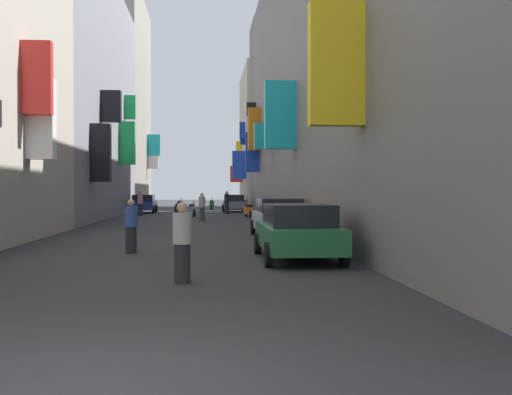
{
  "coord_description": "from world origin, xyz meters",
  "views": [
    {
      "loc": [
        1.17,
        -5.03,
        1.85
      ],
      "look_at": [
        3.6,
        22.56,
        1.46
      ],
      "focal_mm": 40.01,
      "sensor_mm": 36.0,
      "label": 1
    }
  ],
  "objects_px": {
    "scooter_green": "(212,205)",
    "pedestrian_near_right": "(182,243)",
    "parked_car_grey": "(234,203)",
    "parked_car_silver": "(279,217)",
    "parked_car_black": "(235,201)",
    "pedestrian_far_away": "(202,207)",
    "scooter_blue": "(180,206)",
    "parked_car_green": "(298,231)",
    "pedestrian_near_left": "(140,203)",
    "pedestrian_crossing": "(131,226)",
    "scooter_silver": "(192,210)",
    "parked_car_blue": "(144,203)",
    "scooter_black": "(178,209)",
    "scooter_orange": "(248,210)",
    "pedestrian_mid_street": "(227,203)"
  },
  "relations": [
    {
      "from": "scooter_black",
      "to": "pedestrian_mid_street",
      "type": "xyz_separation_m",
      "value": [
        3.47,
        2.76,
        0.41
      ]
    },
    {
      "from": "pedestrian_near_left",
      "to": "pedestrian_near_right",
      "type": "xyz_separation_m",
      "value": [
        4.14,
        -29.27,
        -0.11
      ]
    },
    {
      "from": "scooter_blue",
      "to": "pedestrian_far_away",
      "type": "xyz_separation_m",
      "value": [
        1.98,
        -16.04,
        0.36
      ]
    },
    {
      "from": "scooter_green",
      "to": "pedestrian_near_right",
      "type": "relative_size",
      "value": 1.16
    },
    {
      "from": "scooter_blue",
      "to": "scooter_black",
      "type": "bearing_deg",
      "value": -88.24
    },
    {
      "from": "scooter_black",
      "to": "pedestrian_crossing",
      "type": "relative_size",
      "value": 1.24
    },
    {
      "from": "scooter_blue",
      "to": "pedestrian_crossing",
      "type": "relative_size",
      "value": 1.2
    },
    {
      "from": "parked_car_black",
      "to": "scooter_orange",
      "type": "bearing_deg",
      "value": -89.76
    },
    {
      "from": "parked_car_black",
      "to": "pedestrian_far_away",
      "type": "height_order",
      "value": "pedestrian_far_away"
    },
    {
      "from": "scooter_silver",
      "to": "scooter_orange",
      "type": "distance_m",
      "value": 4.01
    },
    {
      "from": "parked_car_green",
      "to": "pedestrian_near_right",
      "type": "distance_m",
      "value": 4.5
    },
    {
      "from": "parked_car_silver",
      "to": "scooter_silver",
      "type": "bearing_deg",
      "value": 102.29
    },
    {
      "from": "parked_car_grey",
      "to": "scooter_black",
      "type": "xyz_separation_m",
      "value": [
        -4.23,
        -7.33,
        -0.28
      ]
    },
    {
      "from": "parked_car_grey",
      "to": "pedestrian_crossing",
      "type": "relative_size",
      "value": 2.5
    },
    {
      "from": "parked_car_grey",
      "to": "pedestrian_near_left",
      "type": "relative_size",
      "value": 2.19
    },
    {
      "from": "parked_car_silver",
      "to": "parked_car_black",
      "type": "bearing_deg",
      "value": 90.13
    },
    {
      "from": "parked_car_green",
      "to": "pedestrian_near_left",
      "type": "relative_size",
      "value": 2.4
    },
    {
      "from": "parked_car_green",
      "to": "pedestrian_far_away",
      "type": "distance_m",
      "value": 19.02
    },
    {
      "from": "parked_car_grey",
      "to": "parked_car_silver",
      "type": "xyz_separation_m",
      "value": [
        0.49,
        -25.32,
        0.04
      ]
    },
    {
      "from": "parked_car_black",
      "to": "scooter_orange",
      "type": "distance_m",
      "value": 15.72
    },
    {
      "from": "parked_car_green",
      "to": "scooter_green",
      "type": "xyz_separation_m",
      "value": [
        -1.87,
        37.3,
        -0.31
      ]
    },
    {
      "from": "pedestrian_near_left",
      "to": "pedestrian_near_right",
      "type": "distance_m",
      "value": 29.56
    },
    {
      "from": "scooter_black",
      "to": "pedestrian_far_away",
      "type": "distance_m",
      "value": 6.54
    },
    {
      "from": "scooter_black",
      "to": "scooter_orange",
      "type": "xyz_separation_m",
      "value": [
        4.72,
        -2.26,
        0.0
      ]
    },
    {
      "from": "scooter_silver",
      "to": "pedestrian_near_right",
      "type": "bearing_deg",
      "value": -89.04
    },
    {
      "from": "scooter_silver",
      "to": "pedestrian_far_away",
      "type": "relative_size",
      "value": 1.16
    },
    {
      "from": "scooter_blue",
      "to": "pedestrian_near_left",
      "type": "bearing_deg",
      "value": -104.75
    },
    {
      "from": "pedestrian_far_away",
      "to": "parked_car_silver",
      "type": "bearing_deg",
      "value": -75.39
    },
    {
      "from": "parked_car_green",
      "to": "scooter_black",
      "type": "xyz_separation_m",
      "value": [
        -4.31,
        25.15,
        -0.31
      ]
    },
    {
      "from": "scooter_silver",
      "to": "pedestrian_near_right",
      "type": "xyz_separation_m",
      "value": [
        0.47,
        -27.82,
        0.33
      ]
    },
    {
      "from": "parked_car_green",
      "to": "pedestrian_near_right",
      "type": "xyz_separation_m",
      "value": [
        -2.86,
        -3.48,
        0.02
      ]
    },
    {
      "from": "scooter_black",
      "to": "pedestrian_crossing",
      "type": "distance_m",
      "value": 23.12
    },
    {
      "from": "parked_car_silver",
      "to": "scooter_silver",
      "type": "relative_size",
      "value": 2.15
    },
    {
      "from": "parked_car_black",
      "to": "scooter_black",
      "type": "height_order",
      "value": "parked_car_black"
    },
    {
      "from": "parked_car_grey",
      "to": "pedestrian_far_away",
      "type": "height_order",
      "value": "pedestrian_far_away"
    },
    {
      "from": "pedestrian_near_left",
      "to": "scooter_orange",
      "type": "bearing_deg",
      "value": -21.38
    },
    {
      "from": "parked_car_silver",
      "to": "scooter_black",
      "type": "bearing_deg",
      "value": 104.72
    },
    {
      "from": "scooter_black",
      "to": "scooter_blue",
      "type": "bearing_deg",
      "value": 91.76
    },
    {
      "from": "parked_car_green",
      "to": "pedestrian_near_left",
      "type": "bearing_deg",
      "value": 105.19
    },
    {
      "from": "parked_car_green",
      "to": "scooter_blue",
      "type": "height_order",
      "value": "parked_car_green"
    },
    {
      "from": "pedestrian_near_left",
      "to": "pedestrian_crossing",
      "type": "bearing_deg",
      "value": -84.15
    },
    {
      "from": "scooter_green",
      "to": "pedestrian_mid_street",
      "type": "distance_m",
      "value": 9.46
    },
    {
      "from": "parked_car_blue",
      "to": "parked_car_black",
      "type": "height_order",
      "value": "parked_car_blue"
    },
    {
      "from": "parked_car_grey",
      "to": "pedestrian_mid_street",
      "type": "xyz_separation_m",
      "value": [
        -0.76,
        -4.57,
        0.13
      ]
    },
    {
      "from": "parked_car_black",
      "to": "pedestrian_near_left",
      "type": "height_order",
      "value": "pedestrian_near_left"
    },
    {
      "from": "scooter_blue",
      "to": "scooter_orange",
      "type": "height_order",
      "value": "same"
    },
    {
      "from": "pedestrian_near_left",
      "to": "pedestrian_far_away",
      "type": "bearing_deg",
      "value": -57.83
    },
    {
      "from": "parked_car_grey",
      "to": "pedestrian_near_right",
      "type": "distance_m",
      "value": 36.06
    },
    {
      "from": "parked_car_blue",
      "to": "pedestrian_mid_street",
      "type": "distance_m",
      "value": 7.41
    },
    {
      "from": "parked_car_silver",
      "to": "pedestrian_mid_street",
      "type": "xyz_separation_m",
      "value": [
        -1.26,
        20.75,
        0.09
      ]
    }
  ]
}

